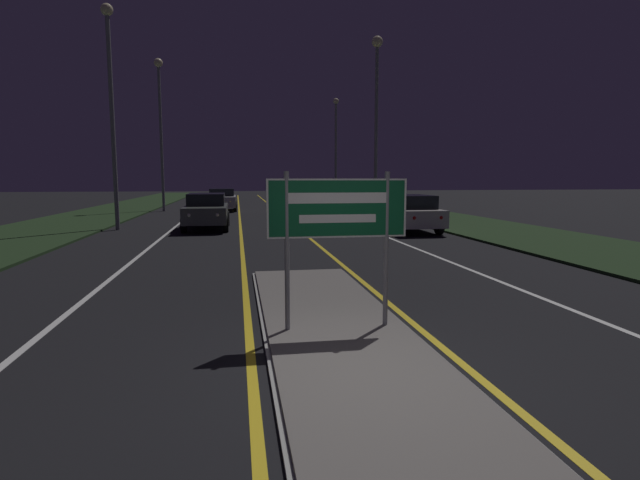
# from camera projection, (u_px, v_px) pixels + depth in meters

# --- Properties ---
(ground_plane) EXTENTS (160.00, 160.00, 0.00)m
(ground_plane) POSITION_uv_depth(u_px,v_px,m) (366.00, 379.00, 5.59)
(ground_plane) COLOR black
(median_island) EXTENTS (2.14, 9.15, 0.10)m
(median_island) POSITION_uv_depth(u_px,v_px,m) (337.00, 331.00, 7.20)
(median_island) COLOR #999993
(median_island) RESTS_ON ground_plane
(verge_left) EXTENTS (5.00, 100.00, 0.08)m
(verge_left) POSITION_uv_depth(u_px,v_px,m) (64.00, 224.00, 23.61)
(verge_left) COLOR #1E3319
(verge_left) RESTS_ON ground_plane
(verge_right) EXTENTS (5.00, 100.00, 0.08)m
(verge_right) POSITION_uv_depth(u_px,v_px,m) (443.00, 219.00, 26.70)
(verge_right) COLOR #1E3319
(verge_right) RESTS_ON ground_plane
(centre_line_yellow_left) EXTENTS (0.12, 70.00, 0.01)m
(centre_line_yellow_left) POSITION_uv_depth(u_px,v_px,m) (239.00, 215.00, 29.85)
(centre_line_yellow_left) COLOR gold
(centre_line_yellow_left) RESTS_ON ground_plane
(centre_line_yellow_right) EXTENTS (0.12, 70.00, 0.01)m
(centre_line_yellow_right) POSITION_uv_depth(u_px,v_px,m) (281.00, 215.00, 30.26)
(centre_line_yellow_right) COLOR gold
(centre_line_yellow_right) RESTS_ON ground_plane
(lane_line_white_left) EXTENTS (0.12, 70.00, 0.01)m
(lane_line_white_left) POSITION_uv_depth(u_px,v_px,m) (189.00, 216.00, 29.37)
(lane_line_white_left) COLOR silver
(lane_line_white_left) RESTS_ON ground_plane
(lane_line_white_right) EXTENTS (0.12, 70.00, 0.01)m
(lane_line_white_right) POSITION_uv_depth(u_px,v_px,m) (329.00, 214.00, 30.74)
(lane_line_white_right) COLOR silver
(lane_line_white_right) RESTS_ON ground_plane
(edge_line_white_left) EXTENTS (0.10, 70.00, 0.01)m
(edge_line_white_left) POSITION_uv_depth(u_px,v_px,m) (136.00, 216.00, 28.88)
(edge_line_white_left) COLOR silver
(edge_line_white_left) RESTS_ON ground_plane
(edge_line_white_right) EXTENTS (0.10, 70.00, 0.01)m
(edge_line_white_right) POSITION_uv_depth(u_px,v_px,m) (376.00, 214.00, 31.23)
(edge_line_white_right) COLOR silver
(edge_line_white_right) RESTS_ON ground_plane
(highway_sign) EXTENTS (1.99, 0.07, 2.23)m
(highway_sign) POSITION_uv_depth(u_px,v_px,m) (338.00, 217.00, 6.99)
(highway_sign) COLOR gray
(highway_sign) RESTS_ON median_island
(streetlight_left_near) EXTENTS (0.50, 0.50, 9.30)m
(streetlight_left_near) POSITION_uv_depth(u_px,v_px,m) (111.00, 90.00, 20.74)
(streetlight_left_near) COLOR gray
(streetlight_left_near) RESTS_ON ground_plane
(streetlight_left_far) EXTENTS (0.57, 0.57, 9.90)m
(streetlight_left_far) POSITION_uv_depth(u_px,v_px,m) (160.00, 111.00, 32.60)
(streetlight_left_far) COLOR gray
(streetlight_left_far) RESTS_ON ground_plane
(streetlight_right_near) EXTENTS (0.61, 0.61, 9.81)m
(streetlight_right_near) POSITION_uv_depth(u_px,v_px,m) (377.00, 95.00, 27.17)
(streetlight_right_near) COLOR gray
(streetlight_right_near) RESTS_ON ground_plane
(streetlight_right_far) EXTENTS (0.45, 0.45, 8.42)m
(streetlight_right_far) POSITION_uv_depth(u_px,v_px,m) (336.00, 141.00, 39.37)
(streetlight_right_far) COLOR gray
(streetlight_right_far) RESTS_ON ground_plane
(car_receding_0) EXTENTS (1.86, 4.50, 1.53)m
(car_receding_0) POSITION_uv_depth(u_px,v_px,m) (409.00, 213.00, 20.87)
(car_receding_0) COLOR silver
(car_receding_0) RESTS_ON ground_plane
(car_receding_1) EXTENTS (1.95, 4.40, 1.32)m
(car_receding_1) POSITION_uv_depth(u_px,v_px,m) (300.00, 203.00, 30.04)
(car_receding_1) COLOR maroon
(car_receding_1) RESTS_ON ground_plane
(car_receding_2) EXTENTS (1.87, 4.19, 1.44)m
(car_receding_2) POSITION_uv_depth(u_px,v_px,m) (322.00, 195.00, 43.66)
(car_receding_2) COLOR #B7B7BC
(car_receding_2) RESTS_ON ground_plane
(car_approaching_0) EXTENTS (1.90, 4.49, 1.55)m
(car_approaching_0) POSITION_uv_depth(u_px,v_px,m) (207.00, 210.00, 21.78)
(car_approaching_0) COLOR #4C514C
(car_approaching_0) RESTS_ON ground_plane
(car_approaching_1) EXTENTS (1.96, 4.56, 1.50)m
(car_approaching_1) POSITION_uv_depth(u_px,v_px,m) (222.00, 199.00, 33.99)
(car_approaching_1) COLOR #B7B7BC
(car_approaching_1) RESTS_ON ground_plane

